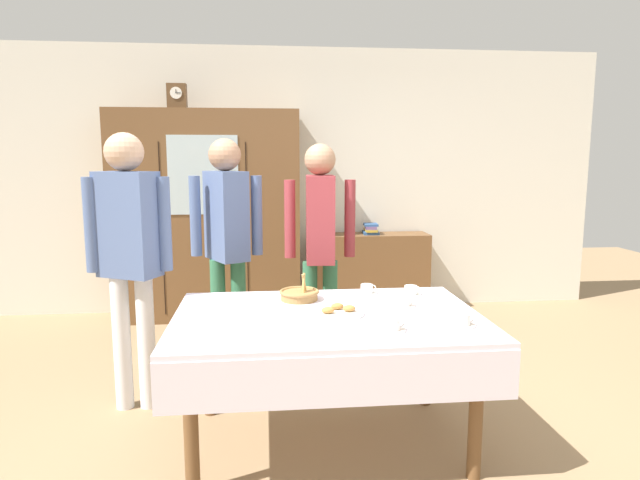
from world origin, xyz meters
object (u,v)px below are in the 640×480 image
at_px(tea_cup_center, 393,325).
at_px(person_behind_table_right, 227,232).
at_px(bread_basket, 299,294).
at_px(spoon_center, 268,324).
at_px(book_stack, 371,229).
at_px(person_by_cabinet, 320,235).
at_px(dining_table, 328,333).
at_px(tea_cup_near_left, 463,321).
at_px(mantel_clock, 177,97).
at_px(pastry_plate, 339,312).
at_px(spoon_far_right, 442,308).
at_px(tea_cup_front_edge, 404,302).
at_px(tea_cup_far_left, 411,291).
at_px(person_near_right_end, 129,243).
at_px(wall_cabinet, 207,216).
at_px(tea_cup_far_right, 367,290).
at_px(bookshelf_low, 370,273).

xyz_separation_m(tea_cup_center, person_behind_table_right, (-0.90, 1.43, 0.29)).
distance_m(bread_basket, spoon_center, 0.51).
xyz_separation_m(book_stack, person_by_cabinet, (-0.68, -1.54, 0.17)).
relative_size(dining_table, tea_cup_near_left, 12.79).
distance_m(mantel_clock, tea_cup_near_left, 3.64).
relative_size(pastry_plate, spoon_far_right, 2.35).
distance_m(dining_table, tea_cup_front_edge, 0.49).
height_order(dining_table, mantel_clock, mantel_clock).
distance_m(tea_cup_far_left, tea_cup_near_left, 0.64).
distance_m(dining_table, spoon_far_right, 0.67).
relative_size(spoon_far_right, spoon_center, 1.00).
bearing_deg(person_by_cabinet, spoon_center, -108.01).
height_order(person_by_cabinet, person_near_right_end, person_near_right_end).
bearing_deg(mantel_clock, tea_cup_near_left, -57.47).
relative_size(wall_cabinet, spoon_center, 17.21).
height_order(tea_cup_far_left, person_near_right_end, person_near_right_end).
height_order(mantel_clock, person_by_cabinet, mantel_clock).
bearing_deg(person_near_right_end, person_by_cabinet, 22.04).
bearing_deg(tea_cup_far_right, tea_cup_far_left, -12.91).
xyz_separation_m(mantel_clock, tea_cup_near_left, (1.81, -2.83, -1.40)).
bearing_deg(book_stack, tea_cup_front_edge, -96.79).
distance_m(dining_table, wall_cabinet, 2.77).
bearing_deg(pastry_plate, bread_basket, 120.97).
relative_size(tea_cup_center, pastry_plate, 0.46).
xyz_separation_m(tea_cup_far_right, person_by_cabinet, (-0.23, 0.65, 0.26)).
relative_size(book_stack, tea_cup_far_left, 1.67).
distance_m(pastry_plate, person_near_right_end, 1.39).
distance_m(dining_table, tea_cup_center, 0.42).
relative_size(tea_cup_front_edge, spoon_center, 1.09).
bearing_deg(bread_basket, spoon_center, -112.44).
xyz_separation_m(tea_cup_center, person_near_right_end, (-1.46, 0.88, 0.30)).
bearing_deg(person_near_right_end, spoon_center, -40.18).
distance_m(tea_cup_far_right, tea_cup_front_edge, 0.35).
height_order(wall_cabinet, person_near_right_end, wall_cabinet).
relative_size(tea_cup_far_right, person_near_right_end, 0.07).
bearing_deg(person_near_right_end, book_stack, 46.75).
height_order(bookshelf_low, spoon_center, bookshelf_low).
xyz_separation_m(spoon_far_right, spoon_center, (-0.98, -0.19, 0.00)).
distance_m(tea_cup_far_right, tea_cup_center, 0.73).
bearing_deg(bread_basket, tea_cup_far_right, 12.27).
bearing_deg(tea_cup_far_left, bread_basket, -177.29).
bearing_deg(bread_basket, dining_table, -69.51).
relative_size(tea_cup_far_left, person_by_cabinet, 0.08).
relative_size(tea_cup_near_left, tea_cup_center, 1.00).
height_order(book_stack, spoon_far_right, book_stack).
xyz_separation_m(tea_cup_front_edge, person_behind_table_right, (-1.06, 1.01, 0.29)).
xyz_separation_m(dining_table, person_by_cabinet, (0.07, 1.10, 0.38)).
bearing_deg(spoon_center, tea_cup_far_right, 42.06).
height_order(tea_cup_near_left, tea_cup_front_edge, same).
xyz_separation_m(mantel_clock, tea_cup_far_left, (1.71, -2.20, -1.40)).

